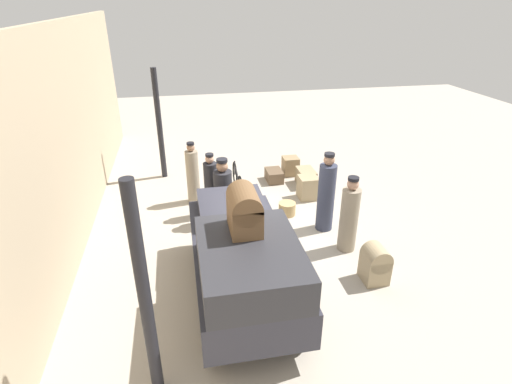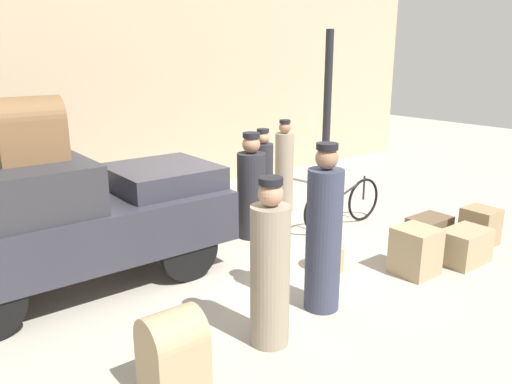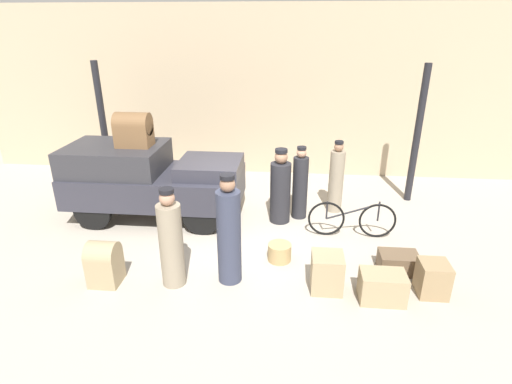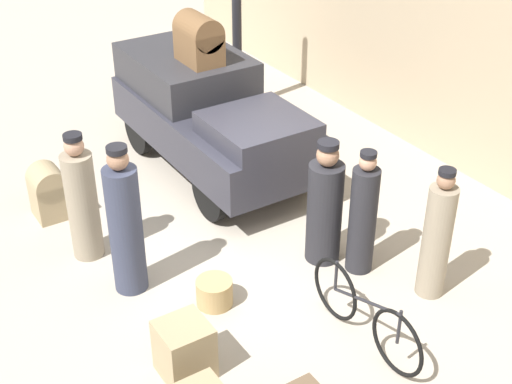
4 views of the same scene
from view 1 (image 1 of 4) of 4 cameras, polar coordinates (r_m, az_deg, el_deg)
name	(u,v)px [view 1 (image 1 of 4)]	position (r m, az deg, el deg)	size (l,w,h in m)	color
ground_plane	(266,232)	(9.31, 1.45, -5.69)	(30.00, 30.00, 0.00)	#A89E8E
station_building_facade	(58,152)	(8.50, -26.42, 5.12)	(16.00, 0.15, 4.50)	tan
canopy_pillar_left	(145,299)	(5.18, -15.58, -14.55)	(0.16, 0.16, 3.21)	black
canopy_pillar_right	(159,125)	(11.94, -13.65, 9.27)	(0.16, 0.16, 3.21)	black
truck	(243,257)	(6.89, -1.89, -9.32)	(3.70, 1.64, 1.61)	black
bicycle	(238,181)	(10.92, -2.64, 1.53)	(1.74, 0.04, 0.78)	black
wicker_basket	(287,209)	(9.98, 4.46, -2.39)	(0.42, 0.42, 0.32)	tan
porter_standing_middle	(326,195)	(9.18, 9.99, -0.45)	(0.39, 0.39, 1.87)	#33384C
porter_lifting_near_truck	(211,187)	(9.75, -6.43, 0.65)	(0.33, 0.33, 1.61)	#232328
conductor_in_dark_uniform	(193,175)	(10.46, -9.03, 2.40)	(0.33, 0.33, 1.65)	gray
porter_carrying_trunk	(349,217)	(8.56, 13.15, -3.54)	(0.38, 0.38, 1.68)	gray
porter_with_bicycle	(223,195)	(9.40, -4.70, -0.37)	(0.43, 0.43, 1.63)	#232328
suitcase_tan_flat	(290,166)	(12.24, 4.94, 3.73)	(0.44, 0.46, 0.55)	#937A56
trunk_large_brown	(308,188)	(10.79, 7.44, 0.64)	(0.50, 0.50, 0.62)	#9E8966
trunk_barrel_dark	(375,263)	(7.96, 16.69, -9.73)	(0.48, 0.45, 0.76)	#9E8966
suitcase_black_upright	(306,177)	(11.60, 7.13, 2.12)	(0.69, 0.46, 0.47)	#9E8966
trunk_umber_medium	(274,176)	(11.80, 2.60, 2.37)	(0.65, 0.45, 0.34)	brown
trunk_on_truck_roof	(244,210)	(6.13, -1.68, -2.53)	(0.71, 0.47, 0.71)	brown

